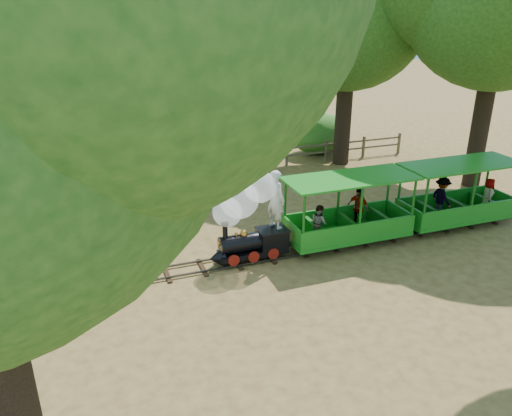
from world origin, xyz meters
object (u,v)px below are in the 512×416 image
object	(u,v)px
locomotive	(248,210)
carriage_front	(346,219)
carriage_rear	(456,201)
fence	(223,160)

from	to	relation	value
locomotive	carriage_front	bearing A→B (deg)	-1.24
carriage_rear	carriage_front	bearing A→B (deg)	179.84
fence	carriage_rear	bearing A→B (deg)	-55.13
locomotive	fence	bearing A→B (deg)	78.51
carriage_front	fence	size ratio (longest dim) A/B	0.22
carriage_rear	fence	size ratio (longest dim) A/B	0.22
locomotive	fence	distance (m)	8.14
locomotive	carriage_rear	world-z (taller)	locomotive
locomotive	carriage_front	size ratio (longest dim) A/B	0.67
carriage_front	carriage_rear	bearing A→B (deg)	-0.16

